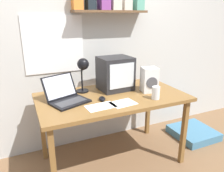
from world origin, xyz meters
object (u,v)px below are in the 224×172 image
juice_glass (156,93)px  space_heater (149,80)px  open_notebook (123,103)px  floor_cushion (193,133)px  computer_mouse (102,99)px  crt_monitor (115,74)px  laptop (65,95)px  desk_lamp (83,68)px  corner_desk (112,102)px  loose_paper_near_monitor (101,106)px

juice_glass → space_heater: size_ratio=0.48×
open_notebook → floor_cushion: size_ratio=0.48×
open_notebook → computer_mouse: bearing=134.6°
juice_glass → crt_monitor: bearing=119.0°
laptop → juice_glass: size_ratio=3.42×
computer_mouse → laptop: bearing=159.2°
desk_lamp → floor_cushion: desk_lamp is taller
desk_lamp → space_heater: desk_lamp is taller
corner_desk → computer_mouse: (-0.14, -0.08, 0.08)m
crt_monitor → space_heater: 0.36m
laptop → floor_cushion: size_ratio=0.84×
desk_lamp → computer_mouse: (0.10, -0.25, -0.25)m
laptop → loose_paper_near_monitor: size_ratio=1.56×
crt_monitor → floor_cushion: bearing=-11.0°
desk_lamp → juice_glass: (0.58, -0.43, -0.21)m
crt_monitor → desk_lamp: 0.36m
computer_mouse → floor_cushion: (1.31, 0.10, -0.72)m
crt_monitor → juice_glass: crt_monitor is taller
space_heater → loose_paper_near_monitor: size_ratio=0.95×
crt_monitor → floor_cushion: (1.06, -0.15, -0.88)m
corner_desk → laptop: (-0.45, 0.04, 0.12)m
corner_desk → floor_cushion: size_ratio=2.89×
crt_monitor → space_heater: (0.29, -0.21, -0.05)m
corner_desk → floor_cushion: (1.18, 0.02, -0.64)m
laptop → desk_lamp: desk_lamp is taller
crt_monitor → desk_lamp: (-0.35, 0.01, 0.09)m
space_heater → floor_cushion: 1.14m
space_heater → laptop: bearing=-174.7°
open_notebook → crt_monitor: bearing=75.3°
loose_paper_near_monitor → open_notebook: 0.21m
computer_mouse → floor_cushion: size_ratio=0.23×
space_heater → crt_monitor: bearing=155.1°
crt_monitor → loose_paper_near_monitor: bearing=-132.5°
laptop → desk_lamp: bearing=10.9°
crt_monitor → loose_paper_near_monitor: crt_monitor is taller
corner_desk → floor_cushion: bearing=0.9°
corner_desk → computer_mouse: bearing=-149.8°
crt_monitor → open_notebook: crt_monitor is taller
corner_desk → space_heater: size_ratio=5.68×
desk_lamp → open_notebook: size_ratio=1.51×
loose_paper_near_monitor → open_notebook: (0.21, -0.01, 0.00)m
computer_mouse → floor_cushion: bearing=4.2°
loose_paper_near_monitor → computer_mouse: bearing=64.2°
desk_lamp → loose_paper_near_monitor: size_ratio=1.36×
computer_mouse → loose_paper_near_monitor: 0.15m
floor_cushion → open_notebook: bearing=-168.1°
space_heater → juice_glass: bearing=-94.8°
crt_monitor → juice_glass: bearing=-64.0°
corner_desk → space_heater: space_heater is taller
crt_monitor → juice_glass: size_ratio=2.85×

